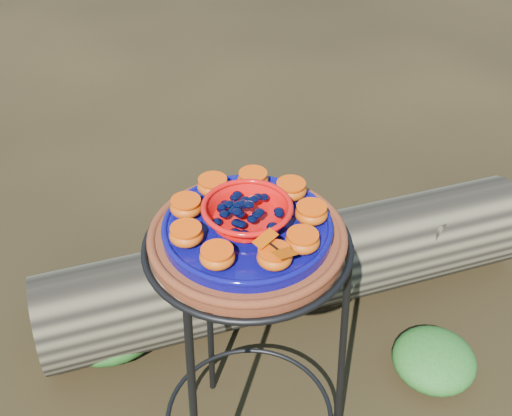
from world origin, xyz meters
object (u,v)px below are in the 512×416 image
terracotta_saucer (248,239)px  cobalt_plate (247,229)px  red_bowl (247,215)px  plant_stand (249,362)px  driftwood_log (292,266)px

terracotta_saucer → cobalt_plate: (0.00, 0.00, 0.03)m
cobalt_plate → red_bowl: red_bowl is taller
red_bowl → plant_stand: bearing=0.0°
plant_stand → driftwood_log: size_ratio=0.46×
terracotta_saucer → red_bowl: size_ratio=2.33×
terracotta_saucer → driftwood_log: size_ratio=0.24×
cobalt_plate → driftwood_log: size_ratio=0.21×
plant_stand → driftwood_log: plant_stand is taller
cobalt_plate → red_bowl: (0.00, 0.00, 0.03)m
red_bowl → driftwood_log: red_bowl is taller
red_bowl → cobalt_plate: bearing=0.0°
red_bowl → driftwood_log: size_ratio=0.10×
plant_stand → driftwood_log: bearing=47.7°
terracotta_saucer → driftwood_log: terracotta_saucer is taller
terracotta_saucer → cobalt_plate: bearing=0.0°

